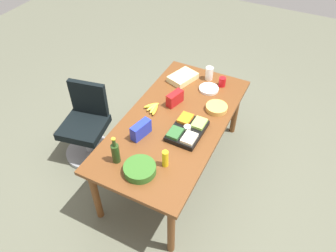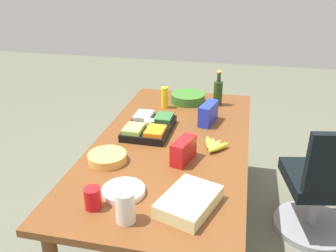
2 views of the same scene
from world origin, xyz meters
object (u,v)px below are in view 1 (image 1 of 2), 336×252
at_px(mayo_jar, 209,73).
at_px(banana_bunch, 153,108).
at_px(office_chair, 87,129).
at_px(mustard_bottle, 165,159).
at_px(wine_bottle, 116,153).
at_px(chip_bowl, 217,108).
at_px(conference_table, 175,126).
at_px(salad_bowl, 140,169).
at_px(sheet_cake, 183,78).
at_px(paper_plate_stack, 209,89).
at_px(red_solo_cup, 222,82).
at_px(chip_bag_blue, 141,130).
at_px(veggie_tray, 187,130).
at_px(chip_bag_red, 175,98).

height_order(mayo_jar, banana_bunch, mayo_jar).
height_order(office_chair, banana_bunch, office_chair).
distance_m(mustard_bottle, wine_bottle, 0.44).
bearing_deg(mayo_jar, chip_bowl, 29.84).
bearing_deg(conference_table, chip_bowl, 137.41).
bearing_deg(salad_bowl, wine_bottle, -93.44).
distance_m(sheet_cake, paper_plate_stack, 0.35).
relative_size(office_chair, salad_bowl, 3.19).
height_order(chip_bowl, salad_bowl, salad_bowl).
height_order(red_solo_cup, banana_bunch, red_solo_cup).
distance_m(sheet_cake, wine_bottle, 1.39).
xyz_separation_m(wine_bottle, red_solo_cup, (-1.49, 0.46, -0.06)).
distance_m(conference_table, chip_bag_blue, 0.42).
bearing_deg(veggie_tray, wine_bottle, -34.24).
bearing_deg(office_chair, mustard_bottle, 73.35).
relative_size(chip_bag_red, salad_bowl, 0.70).
bearing_deg(paper_plate_stack, sheet_cake, -96.94).
distance_m(chip_bowl, banana_bunch, 0.67).
distance_m(wine_bottle, red_solo_cup, 1.56).
bearing_deg(conference_table, banana_bunch, -100.44).
height_order(red_solo_cup, paper_plate_stack, red_solo_cup).
bearing_deg(red_solo_cup, mustard_bottle, -1.88).
xyz_separation_m(conference_table, paper_plate_stack, (-0.63, 0.12, 0.09)).
xyz_separation_m(conference_table, red_solo_cup, (-0.77, 0.22, 0.13)).
bearing_deg(chip_bag_red, conference_table, 26.28).
distance_m(conference_table, mayo_jar, 0.85).
distance_m(chip_bag_blue, paper_plate_stack, 1.02).
distance_m(veggie_tray, chip_bowl, 0.47).
distance_m(veggie_tray, banana_bunch, 0.49).
xyz_separation_m(red_solo_cup, banana_bunch, (0.72, -0.50, -0.03)).
height_order(chip_bag_red, mayo_jar, mayo_jar).
bearing_deg(salad_bowl, red_solo_cup, 172.19).
relative_size(office_chair, paper_plate_stack, 4.12).
distance_m(mustard_bottle, banana_bunch, 0.77).
xyz_separation_m(mayo_jar, red_solo_cup, (0.06, 0.18, -0.02)).
height_order(sheet_cake, salad_bowl, salad_bowl).
distance_m(red_solo_cup, paper_plate_stack, 0.18).
height_order(veggie_tray, sheet_cake, veggie_tray).
bearing_deg(office_chair, conference_table, 101.16).
bearing_deg(wine_bottle, office_chair, -122.64).
bearing_deg(conference_table, office_chair, -78.84).
relative_size(chip_bag_blue, chip_bowl, 0.97).
distance_m(mayo_jar, chip_bowl, 0.56).
xyz_separation_m(sheet_cake, chip_bag_red, (0.43, 0.10, 0.04)).
xyz_separation_m(chip_bag_red, banana_bunch, (0.19, -0.16, -0.05)).
bearing_deg(mustard_bottle, wine_bottle, -69.85).
bearing_deg(red_solo_cup, chip_bowl, 12.49).
height_order(chip_bag_red, salad_bowl, chip_bag_red).
bearing_deg(banana_bunch, sheet_cake, 174.93).
distance_m(veggie_tray, chip_bag_red, 0.46).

